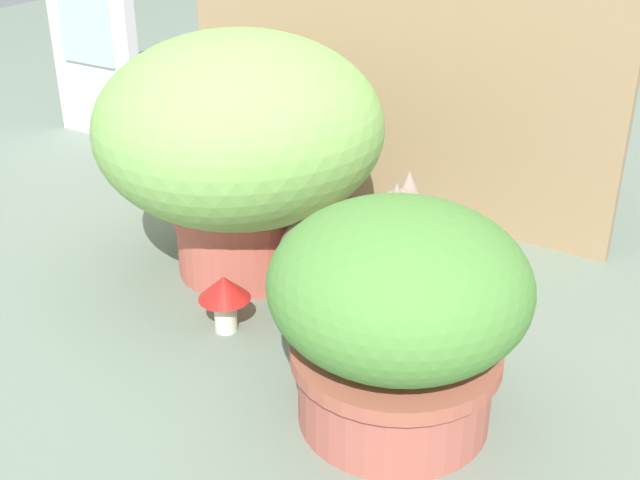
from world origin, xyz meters
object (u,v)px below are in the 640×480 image
Objects in this scene: cat at (351,261)px; mushroom_ornament_red at (224,293)px; leafy_planter at (398,312)px; grass_planter at (240,139)px.

mushroom_ornament_red is (-0.17, -0.16, -0.04)m from cat.
grass_planter is at bearing 151.00° from leafy_planter.
grass_planter is 0.34m from cat.
mushroom_ornament_red is at bearing 171.20° from leafy_planter.
leafy_planter is 0.31m from cat.
leafy_planter reaches higher than cat.
cat reaches higher than mushroom_ornament_red.
mushroom_ornament_red is (-0.38, 0.06, -0.12)m from leafy_planter.
grass_planter is 0.57m from leafy_planter.
mushroom_ornament_red is at bearing -137.68° from cat.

